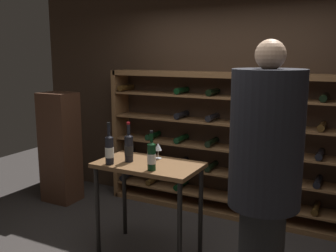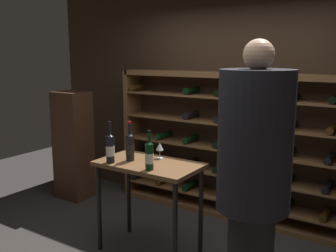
% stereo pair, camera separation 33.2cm
% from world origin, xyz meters
% --- Properties ---
extents(back_wall, '(5.75, 0.10, 2.80)m').
position_xyz_m(back_wall, '(0.00, 1.64, 1.40)').
color(back_wall, '#3D2B1E').
rests_on(back_wall, ground).
extents(wine_rack, '(3.14, 0.32, 1.73)m').
position_xyz_m(wine_rack, '(0.05, 1.43, 0.85)').
color(wine_rack, brown).
rests_on(wine_rack, ground).
extents(tasting_table, '(0.99, 0.57, 0.92)m').
position_xyz_m(tasting_table, '(-0.33, 0.17, 0.79)').
color(tasting_table, brown).
rests_on(tasting_table, ground).
extents(person_guest_blue_shirt, '(0.50, 0.50, 2.03)m').
position_xyz_m(person_guest_blue_shirt, '(0.86, -0.25, 1.12)').
color(person_guest_blue_shirt, black).
rests_on(person_guest_blue_shirt, ground).
extents(display_cabinet, '(0.44, 0.36, 1.45)m').
position_xyz_m(display_cabinet, '(-2.08, 0.84, 0.73)').
color(display_cabinet, '#4C2D1E').
rests_on(display_cabinet, ground).
extents(wine_bottle_green_slim, '(0.08, 0.08, 0.36)m').
position_xyz_m(wine_bottle_green_slim, '(-0.19, -0.01, 1.05)').
color(wine_bottle_green_slim, black).
rests_on(wine_bottle_green_slim, tasting_table).
extents(wine_bottle_black_capsule, '(0.08, 0.08, 0.38)m').
position_xyz_m(wine_bottle_black_capsule, '(-0.53, 0.13, 1.06)').
color(wine_bottle_black_capsule, black).
rests_on(wine_bottle_black_capsule, tasting_table).
extents(wine_bottle_red_label, '(0.08, 0.08, 0.40)m').
position_xyz_m(wine_bottle_red_label, '(-0.64, -0.03, 1.06)').
color(wine_bottle_red_label, black).
rests_on(wine_bottle_red_label, tasting_table).
extents(wine_glass_stemmed_center, '(0.07, 0.07, 0.16)m').
position_xyz_m(wine_glass_stemmed_center, '(-0.33, 0.35, 1.03)').
color(wine_glass_stemmed_center, silver).
rests_on(wine_glass_stemmed_center, tasting_table).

